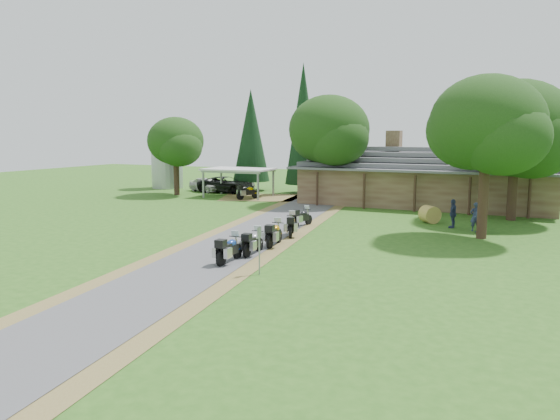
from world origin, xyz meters
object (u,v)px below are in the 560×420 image
at_px(carport, 239,183).
at_px(car_white_sedan, 206,183).
at_px(motorcycle_row_d, 291,224).
at_px(lodge, 426,176).
at_px(silo, 167,157).
at_px(car_dark_suv, 226,181).
at_px(hay_bale, 430,214).
at_px(motorcycle_row_b, 253,241).
at_px(motorcycle_row_a, 229,248).
at_px(motorcycle_row_c, 274,233).
at_px(motorcycle_row_e, 302,216).
at_px(motorcycle_carport_a, 248,191).

bearing_deg(carport, car_white_sedan, 151.11).
bearing_deg(motorcycle_row_d, lodge, -34.74).
relative_size(silo, car_dark_suv, 1.08).
relative_size(lodge, car_dark_suv, 3.38).
distance_m(car_dark_suv, hay_bale, 24.34).
distance_m(lodge, carport, 17.12).
distance_m(car_dark_suv, motorcycle_row_b, 28.64).
bearing_deg(motorcycle_row_a, motorcycle_row_b, -8.53).
bearing_deg(motorcycle_row_d, motorcycle_row_c, 165.93).
height_order(car_white_sedan, motorcycle_row_d, car_white_sedan).
height_order(car_white_sedan, motorcycle_row_b, car_white_sedan).
height_order(silo, hay_bale, silo).
bearing_deg(carport, motorcycle_row_d, -54.84).
xyz_separation_m(motorcycle_row_a, motorcycle_row_d, (-0.06, 7.36, -0.01)).
xyz_separation_m(carport, motorcycle_row_a, (12.46, -23.22, -0.65)).
bearing_deg(motorcycle_row_e, car_dark_suv, 56.20).
bearing_deg(car_dark_suv, motorcycle_carport_a, -129.13).
xyz_separation_m(motorcycle_row_a, hay_bale, (6.53, 15.48, -0.12)).
height_order(carport, car_white_sedan, carport).
height_order(car_white_sedan, motorcycle_row_e, car_white_sedan).
bearing_deg(hay_bale, motorcycle_row_b, -115.03).
height_order(carport, car_dark_suv, carport).
relative_size(motorcycle_row_b, hay_bale, 1.71).
bearing_deg(motorcycle_carport_a, motorcycle_row_c, -119.58).
distance_m(carport, hay_bale, 20.52).
distance_m(motorcycle_row_d, motorcycle_row_e, 3.35).
distance_m(lodge, motorcycle_row_c, 21.04).
bearing_deg(motorcycle_carport_a, motorcycle_row_b, -122.84).
distance_m(silo, car_dark_suv, 8.66).
height_order(car_dark_suv, motorcycle_row_e, car_dark_suv).
height_order(car_white_sedan, hay_bale, car_white_sedan).
relative_size(lodge, motorcycle_row_b, 10.79).
xyz_separation_m(motorcycle_row_a, motorcycle_carport_a, (-10.82, 22.00, 0.02)).
bearing_deg(motorcycle_row_d, motorcycle_carport_a, 16.29).
bearing_deg(motorcycle_row_a, silo, 38.90).
bearing_deg(car_white_sedan, car_dark_suv, -63.61).
relative_size(motorcycle_row_b, motorcycle_row_c, 0.95).
distance_m(carport, motorcycle_row_c, 22.74).
bearing_deg(motorcycle_row_b, car_dark_suv, 28.98).
relative_size(silo, hay_bale, 5.91).
bearing_deg(car_white_sedan, motorcycle_row_b, -120.59).
bearing_deg(silo, car_dark_suv, -9.54).
relative_size(carport, car_white_sedan, 1.12).
distance_m(car_dark_suv, motorcycle_row_e, 21.21).
xyz_separation_m(carport, motorcycle_carport_a, (1.64, -1.23, -0.62)).
height_order(carport, motorcycle_row_c, carport).
relative_size(car_dark_suv, motorcycle_row_d, 3.12).
height_order(car_white_sedan, motorcycle_carport_a, car_white_sedan).
bearing_deg(car_white_sedan, silo, 97.95).
distance_m(silo, car_white_sedan, 6.67).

